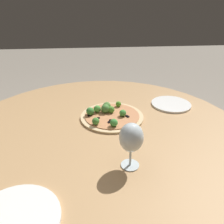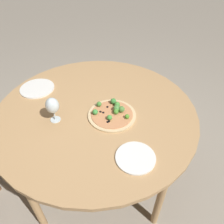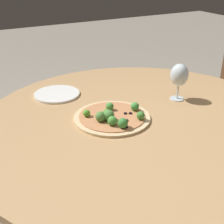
{
  "view_description": "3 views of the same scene",
  "coord_description": "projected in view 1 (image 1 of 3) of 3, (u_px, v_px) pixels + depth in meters",
  "views": [
    {
      "loc": [
        0.03,
        0.83,
        1.28
      ],
      "look_at": [
        -0.06,
        -0.11,
        0.8
      ],
      "focal_mm": 35.0,
      "sensor_mm": 36.0,
      "label": 1
    },
    {
      "loc": [
        -1.09,
        -0.07,
        1.71
      ],
      "look_at": [
        -0.06,
        -0.11,
        0.8
      ],
      "focal_mm": 35.0,
      "sensor_mm": 36.0,
      "label": 2
    },
    {
      "loc": [
        0.92,
        -0.64,
        1.35
      ],
      "look_at": [
        -0.06,
        -0.11,
        0.8
      ],
      "focal_mm": 50.0,
      "sensor_mm": 36.0,
      "label": 3
    }
  ],
  "objects": [
    {
      "name": "plate_far",
      "position": [
        171.0,
        104.0,
        1.2
      ],
      "size": [
        0.21,
        0.21,
        0.01
      ],
      "color": "white",
      "rests_on": "dining_table"
    },
    {
      "name": "wine_glass",
      "position": [
        131.0,
        138.0,
        0.71
      ],
      "size": [
        0.08,
        0.08,
        0.17
      ],
      "color": "silver",
      "rests_on": "dining_table"
    },
    {
      "name": "plate_near",
      "position": [
        12.0,
        222.0,
        0.56
      ],
      "size": [
        0.25,
        0.25,
        0.01
      ],
      "color": "white",
      "rests_on": "dining_table"
    },
    {
      "name": "pizza",
      "position": [
        110.0,
        115.0,
        1.07
      ],
      "size": [
        0.31,
        0.31,
        0.06
      ],
      "color": "#DBBC89",
      "rests_on": "dining_table"
    },
    {
      "name": "dining_table",
      "position": [
        101.0,
        142.0,
        1.0
      ],
      "size": [
        1.33,
        1.33,
        0.77
      ],
      "color": "tan",
      "rests_on": "ground_plane"
    }
  ]
}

